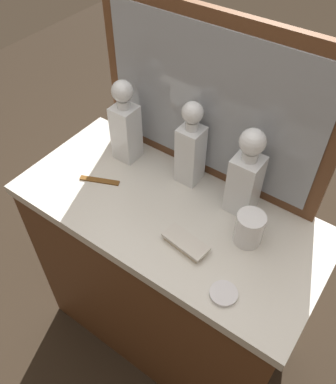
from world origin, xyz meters
TOP-DOWN VIEW (x-y plane):
  - ground_plane at (0.00, 0.00)m, footprint 6.00×6.00m
  - dresser at (0.00, 0.00)m, footprint 1.05×0.50m
  - dresser_mirror at (0.00, 0.23)m, footprint 0.82×0.03m
  - crystal_decanter_right at (-0.02, 0.16)m, footprint 0.08×0.08m
  - crystal_decanter_left at (0.19, 0.15)m, footprint 0.09×0.09m
  - crystal_decanter_front at (-0.27, 0.13)m, footprint 0.08×0.08m
  - crystal_tumbler_right at (0.27, 0.04)m, footprint 0.09×0.09m
  - silver_brush_front at (0.13, -0.09)m, footprint 0.15×0.08m
  - porcelain_dish at (0.31, -0.17)m, footprint 0.08×0.08m
  - tortoiseshell_comb at (-0.27, -0.04)m, footprint 0.14×0.08m

SIDE VIEW (x-z plane):
  - ground_plane at x=0.00m, z-range 0.00..0.00m
  - dresser at x=0.00m, z-range 0.00..0.89m
  - tortoiseshell_comb at x=-0.27m, z-range 0.89..0.90m
  - porcelain_dish at x=0.31m, z-range 0.89..0.90m
  - silver_brush_front at x=0.13m, z-range 0.89..0.92m
  - crystal_tumbler_right at x=0.27m, z-range 0.89..0.99m
  - crystal_decanter_right at x=-0.02m, z-range 0.86..1.17m
  - crystal_decanter_front at x=-0.27m, z-range 0.86..1.17m
  - crystal_decanter_left at x=0.19m, z-range 0.86..1.18m
  - dresser_mirror at x=0.00m, z-range 0.89..1.46m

